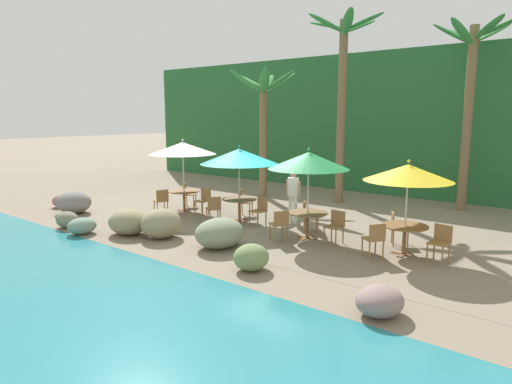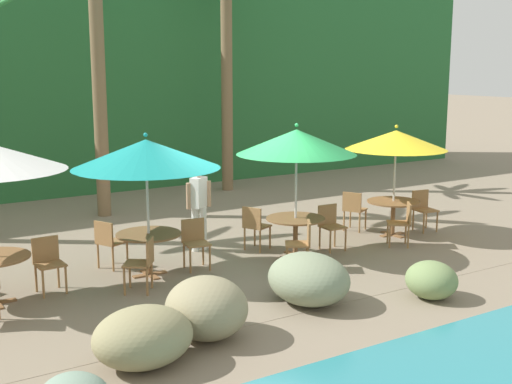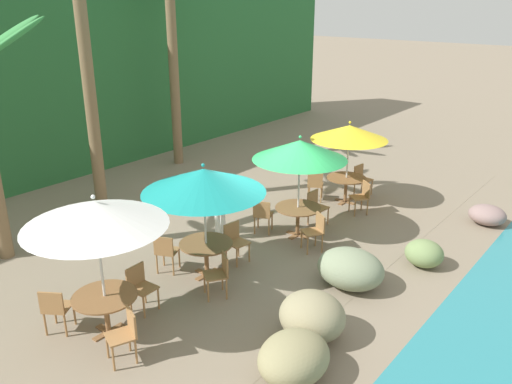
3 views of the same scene
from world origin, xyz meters
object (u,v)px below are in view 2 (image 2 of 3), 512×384
object	(u,v)px
umbrella_teal	(146,154)
umbrella_green	(296,142)
chair_teal_seaward	(195,240)
waiter_in_white	(199,201)
chair_yellow_left	(403,221)
dining_table_green	(296,224)
chair_white_seaward	(48,260)
chair_teal_inland	(108,241)
chair_green_seaward	(330,223)
chair_green_inland	(255,225)
chair_yellow_seaward	(423,207)
chair_green_left	(303,241)
palm_tree_third	(227,36)
dining_table_teal	(149,240)
palm_tree_second	(96,18)
umbrella_yellow	(396,140)
chair_yellow_inland	(354,208)
chair_teal_left	(143,261)
dining_table_yellow	(393,207)

from	to	relation	value
umbrella_teal	umbrella_green	xyz separation A→B (m)	(2.78, -0.37, 0.07)
chair_teal_seaward	waiter_in_white	xyz separation A→B (m)	(0.58, 0.96, 0.47)
chair_teal_seaward	waiter_in_white	distance (m)	1.22
chair_teal_seaward	chair_yellow_left	size ratio (longest dim) A/B	1.00
chair_teal_seaward	dining_table_green	size ratio (longest dim) A/B	0.79
chair_white_seaward	chair_teal_inland	world-z (taller)	same
chair_green_seaward	chair_green_inland	xyz separation A→B (m)	(-1.29, 0.69, 0.00)
chair_yellow_seaward	umbrella_green	bearing A→B (deg)	-177.18
chair_green_seaward	chair_green_left	world-z (taller)	same
chair_green_seaward	waiter_in_white	world-z (taller)	waiter_in_white
palm_tree_third	chair_white_seaward	bearing A→B (deg)	-137.55
chair_white_seaward	dining_table_teal	distance (m)	1.68
chair_white_seaward	chair_yellow_seaward	size ratio (longest dim) A/B	1.00
palm_tree_second	chair_teal_inland	bearing A→B (deg)	-108.17
umbrella_teal	chair_teal_inland	world-z (taller)	umbrella_teal
chair_teal_inland	umbrella_yellow	size ratio (longest dim) A/B	0.37
palm_tree_third	chair_yellow_inland	bearing A→B (deg)	-91.42
chair_teal_left	chair_yellow_left	distance (m)	5.41
chair_yellow_inland	palm_tree_second	world-z (taller)	palm_tree_second
chair_white_seaward	waiter_in_white	distance (m)	3.26
chair_green_inland	chair_yellow_left	distance (m)	2.94
chair_teal_left	palm_tree_third	size ratio (longest dim) A/B	0.13
dining_table_yellow	chair_yellow_left	xyz separation A→B (m)	(-0.43, -0.74, -0.10)
chair_white_seaward	palm_tree_third	bearing A→B (deg)	42.45
umbrella_yellow	chair_yellow_left	world-z (taller)	umbrella_yellow
umbrella_green	chair_yellow_inland	xyz separation A→B (m)	(2.17, 0.90, -1.64)
dining_table_teal	chair_green_left	bearing A→B (deg)	-25.20
chair_white_seaward	chair_teal_inland	bearing A→B (deg)	28.26
umbrella_teal	waiter_in_white	xyz separation A→B (m)	(1.43, 0.93, -1.10)
chair_green_seaward	palm_tree_second	xyz separation A→B (m)	(-2.72, 5.23, 4.07)
chair_yellow_inland	dining_table_teal	bearing A→B (deg)	-173.82
chair_green_left	dining_table_yellow	bearing A→B (deg)	17.41
chair_yellow_seaward	palm_tree_second	xyz separation A→B (m)	(-5.37, 5.09, 4.07)
chair_green_seaward	palm_tree_third	distance (m)	7.76
umbrella_yellow	dining_table_green	bearing A→B (deg)	-175.86
palm_tree_third	dining_table_teal	bearing A→B (deg)	-129.14
chair_teal_left	chair_yellow_left	size ratio (longest dim) A/B	1.00
dining_table_yellow	chair_green_inland	bearing A→B (deg)	170.05
umbrella_teal	chair_teal_inland	size ratio (longest dim) A/B	2.83
umbrella_teal	palm_tree_third	distance (m)	8.39
dining_table_yellow	chair_teal_left	bearing A→B (deg)	-174.36
chair_white_seaward	dining_table_teal	bearing A→B (deg)	-2.38
umbrella_teal	umbrella_green	bearing A→B (deg)	-7.48
chair_green_seaward	waiter_in_white	bearing A→B (deg)	150.38
umbrella_yellow	chair_green_seaward	bearing A→B (deg)	-175.19
dining_table_green	chair_yellow_seaward	size ratio (longest dim) A/B	1.26
chair_white_seaward	umbrella_green	distance (m)	4.77
umbrella_teal	chair_yellow_seaward	distance (m)	6.48
umbrella_green	waiter_in_white	xyz separation A→B (m)	(-1.35, 1.29, -1.17)
dining_table_green	umbrella_yellow	bearing A→B (deg)	4.14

